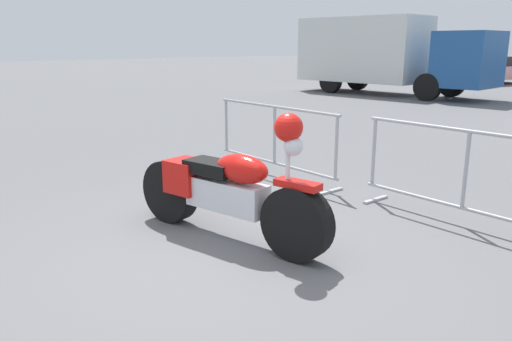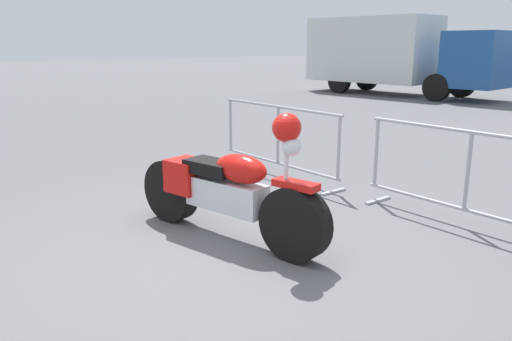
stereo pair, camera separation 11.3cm
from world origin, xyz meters
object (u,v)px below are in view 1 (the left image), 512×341
Objects in this scene: box_truck at (383,52)px; parked_car_white at (493,70)px; crowd_barrier_far at (465,176)px; crowd_barrier_near at (275,139)px; motorcycle at (227,190)px; parked_car_green at (441,68)px.

box_truck is 8.80m from parked_car_white.
crowd_barrier_far is 15.19m from box_truck.
crowd_barrier_near is 1.00× the size of crowd_barrier_far.
box_truck reaches higher than crowd_barrier_near.
parked_car_green is at bearing 103.88° from motorcycle.
parked_car_green is (-2.22, 9.11, -0.94)m from box_truck.
crowd_barrier_near is 21.52m from parked_car_white.
parked_car_green is (-9.86, 23.37, 0.18)m from motorcycle.
parked_car_green reaches higher than motorcycle.
parked_car_white is at bearing 104.55° from crowd_barrier_near.
box_truck is at bearing 117.01° from crowd_barrier_near.
crowd_barrier_near is at bearing -64.74° from box_truck.
crowd_barrier_near is at bearing 180.00° from crowd_barrier_far.
motorcycle reaches higher than parked_car_white.
box_truck reaches higher than parked_car_green.
motorcycle reaches higher than crowd_barrier_far.
motorcycle is at bearing -55.60° from crowd_barrier_near.
crowd_barrier_far is 24.06m from parked_car_green.
parked_car_white is (2.99, -0.40, -0.01)m from parked_car_green.
crowd_barrier_near is at bearing -150.80° from parked_car_green.
crowd_barrier_far is at bearing 0.00° from crowd_barrier_near.
motorcycle is 0.95× the size of crowd_barrier_far.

